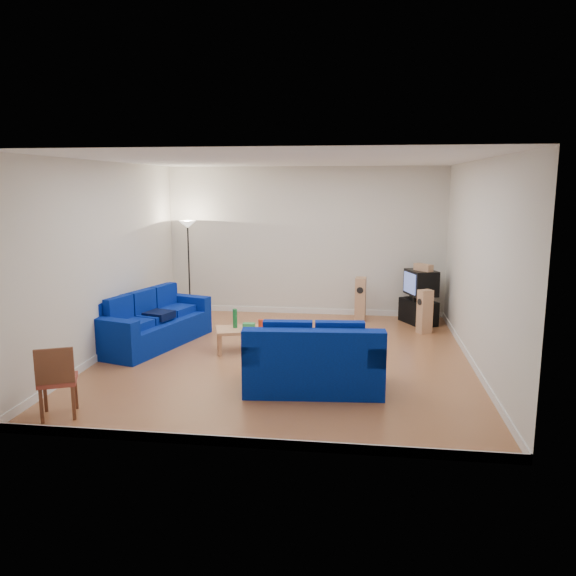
# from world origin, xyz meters

# --- Properties ---
(room) EXTENTS (6.01, 6.51, 3.21)m
(room) POSITION_xyz_m (0.00, 0.00, 1.54)
(room) COLOR brown
(room) RESTS_ON ground
(sofa_three_seat) EXTENTS (1.64, 2.54, 0.91)m
(sofa_three_seat) POSITION_xyz_m (-2.51, 0.48, 0.34)
(sofa_three_seat) COLOR #04145D
(sofa_three_seat) RESTS_ON ground
(sofa_loveseat) EXTENTS (1.98, 1.21, 0.95)m
(sofa_loveseat) POSITION_xyz_m (0.59, -1.38, 0.36)
(sofa_loveseat) COLOR #04145D
(sofa_loveseat) RESTS_ON ground
(coffee_table) EXTENTS (1.21, 0.85, 0.40)m
(coffee_table) POSITION_xyz_m (-0.67, 0.32, 0.35)
(coffee_table) COLOR tan
(coffee_table) RESTS_ON ground
(bottle) EXTENTS (0.11, 0.11, 0.33)m
(bottle) POSITION_xyz_m (-0.91, 0.31, 0.57)
(bottle) COLOR #197233
(bottle) RESTS_ON coffee_table
(tissue_box) EXTENTS (0.21, 0.12, 0.08)m
(tissue_box) POSITION_xyz_m (-0.67, 0.32, 0.44)
(tissue_box) COLOR green
(tissue_box) RESTS_ON coffee_table
(red_canister) EXTENTS (0.12, 0.12, 0.13)m
(red_canister) POSITION_xyz_m (-0.48, 0.44, 0.46)
(red_canister) COLOR red
(red_canister) RESTS_ON coffee_table
(remote) EXTENTS (0.14, 0.13, 0.02)m
(remote) POSITION_xyz_m (-0.35, 0.22, 0.41)
(remote) COLOR black
(remote) RESTS_ON coffee_table
(tv_stand) EXTENTS (0.78, 0.92, 0.49)m
(tv_stand) POSITION_xyz_m (2.41, 2.66, 0.25)
(tv_stand) COLOR black
(tv_stand) RESTS_ON ground
(av_receiver) EXTENTS (0.40, 0.46, 0.10)m
(av_receiver) POSITION_xyz_m (2.43, 2.65, 0.54)
(av_receiver) COLOR black
(av_receiver) RESTS_ON tv_stand
(television) EXTENTS (0.68, 0.79, 0.51)m
(television) POSITION_xyz_m (2.44, 2.69, 0.85)
(television) COLOR black
(television) RESTS_ON av_receiver
(centre_speaker) EXTENTS (0.38, 0.40, 0.14)m
(centre_speaker) POSITION_xyz_m (2.46, 2.60, 1.17)
(centre_speaker) COLOR tan
(centre_speaker) RESTS_ON television
(speaker_left) EXTENTS (0.24, 0.30, 0.92)m
(speaker_left) POSITION_xyz_m (1.22, 2.70, 0.46)
(speaker_left) COLOR tan
(speaker_left) RESTS_ON ground
(speaker_right) EXTENTS (0.31, 0.29, 0.84)m
(speaker_right) POSITION_xyz_m (2.45, 1.90, 0.42)
(speaker_right) COLOR tan
(speaker_right) RESTS_ON ground
(floor_lamp) EXTENTS (0.35, 0.35, 2.06)m
(floor_lamp) POSITION_xyz_m (-2.45, 2.70, 1.71)
(floor_lamp) COLOR black
(floor_lamp) RESTS_ON ground
(dining_chair) EXTENTS (0.58, 0.58, 0.92)m
(dining_chair) POSITION_xyz_m (-2.42, -2.76, 0.51)
(dining_chair) COLOR brown
(dining_chair) RESTS_ON ground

